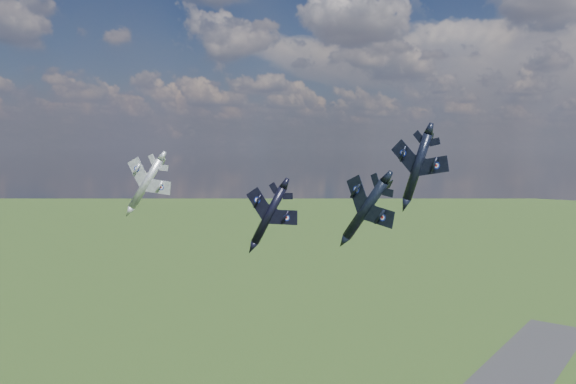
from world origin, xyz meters
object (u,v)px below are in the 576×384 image
Objects in this scene: jet_high_navy at (417,167)px; jet_left_silver at (146,184)px; jet_lead_navy at (269,215)px; jet_right_navy at (365,210)px.

jet_high_navy reaches higher than jet_left_silver.
jet_right_navy is at bearing -42.63° from jet_lead_navy.
jet_lead_navy is at bearing -23.81° from jet_left_silver.
jet_left_silver is (-49.49, -17.05, -3.87)m from jet_high_navy.
jet_lead_navy is 0.89× the size of jet_high_navy.
jet_lead_navy is 1.13× the size of jet_right_navy.
jet_high_navy is at bearing 109.97° from jet_right_navy.
jet_high_navy is (17.27, 18.30, 7.67)m from jet_lead_navy.
jet_right_navy reaches higher than jet_lead_navy.
jet_high_navy is (-5.90, 28.14, 4.32)m from jet_right_navy.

